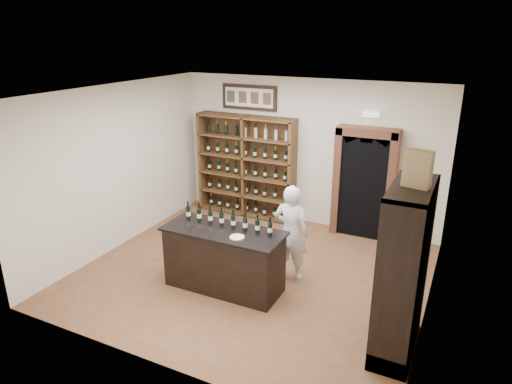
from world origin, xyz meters
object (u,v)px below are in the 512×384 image
Objects in this scene: counter_bottle_0 at (188,213)px; side_cabinet at (403,297)px; shopkeeper at (291,233)px; wine_shelf at (247,166)px; wine_crate at (418,169)px; tasting_counter at (224,260)px.

counter_bottle_0 is 0.14× the size of side_cabinet.
counter_bottle_0 is 0.19× the size of shopkeeper.
wine_shelf is at bearing 97.73° from counter_bottle_0.
side_cabinet is 1.66m from wine_crate.
side_cabinet reaches higher than shopkeeper.
wine_shelf reaches higher than shopkeeper.
side_cabinet is at bearing -6.28° from tasting_counter.
wine_shelf is 1.37× the size of shopkeeper.
side_cabinet is (3.44, -0.43, -0.35)m from counter_bottle_0.
shopkeeper is 3.72× the size of wine_crate.
counter_bottle_0 is (0.38, -2.80, 0.01)m from wine_shelf.
wine_shelf is 5.11× the size of wine_crate.
wine_shelf is at bearing -49.82° from shopkeeper.
wine_shelf is 3.19m from tasting_counter.
wine_crate is at bearing -40.59° from wine_shelf.
counter_bottle_0 is at bearing 21.38° from shopkeeper.
tasting_counter is 3.34m from wine_crate.
wine_crate reaches higher than tasting_counter.
side_cabinet is 5.11× the size of wine_crate.
side_cabinet is (3.82, -3.23, -0.35)m from wine_shelf.
counter_bottle_0 is at bearing 172.84° from side_cabinet.
counter_bottle_0 is 3.49m from side_cabinet.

